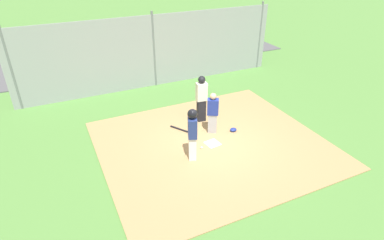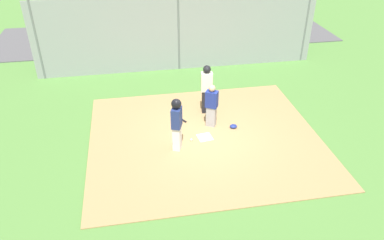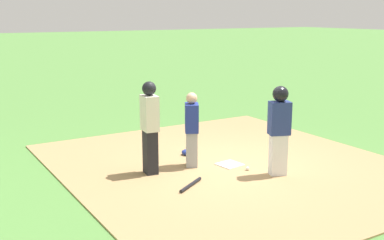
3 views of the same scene
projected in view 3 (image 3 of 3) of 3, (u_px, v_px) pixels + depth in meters
The scene contains 9 objects.
ground_plane at pixel (230, 166), 9.68m from camera, with size 140.00×140.00×0.00m, color #51843D.
dirt_infield at pixel (230, 166), 9.68m from camera, with size 7.20×6.40×0.03m, color #A88456.
home_plate at pixel (230, 164), 9.67m from camera, with size 0.44×0.44×0.02m, color white.
catcher at pixel (192, 129), 9.46m from camera, with size 0.46×0.41×1.49m.
umpire at pixel (150, 126), 8.98m from camera, with size 0.41×0.31×1.77m.
runner at pixel (279, 124), 8.89m from camera, with size 0.38×0.45×1.69m.
baseball_bat at pixel (191, 185), 8.47m from camera, with size 0.06×0.06×0.75m, color black.
catcher_mask at pixel (187, 152), 10.34m from camera, with size 0.24×0.20×0.12m, color navy.
baseball at pixel (247, 168), 9.34m from camera, with size 0.07×0.07×0.07m, color white.
Camera 3 is at (7.52, -5.43, 3.03)m, focal length 44.94 mm.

